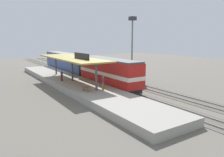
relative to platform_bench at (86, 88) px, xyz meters
The scene contains 12 objects.
ground_plane 11.13m from the platform_bench, 43.59° to the left, with size 120.00×120.00×0.00m, color #666056.
track_near 9.78m from the platform_bench, 51.76° to the left, with size 3.20×110.00×0.16m.
track_far 13.12m from the platform_bench, 35.69° to the left, with size 3.20×110.00×0.16m.
platform 7.79m from the platform_bench, 79.58° to the left, with size 6.00×44.00×0.90m, color #9E998E.
station_canopy 8.29m from the platform_bench, 79.46° to the left, with size 5.20×18.00×4.70m.
platform_bench is the anchor object (origin of this frame).
locomotive 7.28m from the platform_bench, 33.62° to the left, with size 2.93×14.43×4.44m.
passenger_carriage_single 22.81m from the platform_bench, 74.74° to the left, with size 2.90×20.00×4.24m.
freight_car 13.26m from the platform_bench, 36.85° to the left, with size 2.80×12.00×3.54m.
light_mast 17.39m from the platform_bench, 29.78° to the left, with size 1.10×1.10×11.70m.
person_waiting 8.41m from the platform_bench, 90.90° to the left, with size 0.34×0.34×1.71m.
person_walking 2.80m from the platform_bench, ahead, with size 0.34×0.34×1.71m.
Camera 1 is at (-18.20, -32.71, 7.67)m, focal length 34.95 mm.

